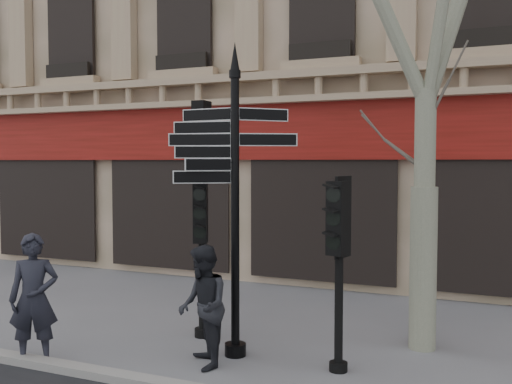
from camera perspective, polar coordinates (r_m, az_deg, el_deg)
ground at (r=8.83m, az=-3.02°, el=-16.19°), size 80.00×80.00×0.00m
fingerpost at (r=8.41m, az=-2.11°, el=4.54°), size 2.52×2.52×4.66m
traffic_signal_main at (r=9.38m, az=-5.43°, el=0.30°), size 0.52×0.45×3.89m
traffic_signal_secondary at (r=7.92m, az=8.33°, el=-4.68°), size 0.50×0.39×2.65m
pedestrian_a at (r=8.91m, az=-21.33°, el=-9.92°), size 0.82×0.74×1.88m
pedestrian_b at (r=8.23m, az=-5.34°, el=-11.32°), size 1.03×1.07×1.74m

